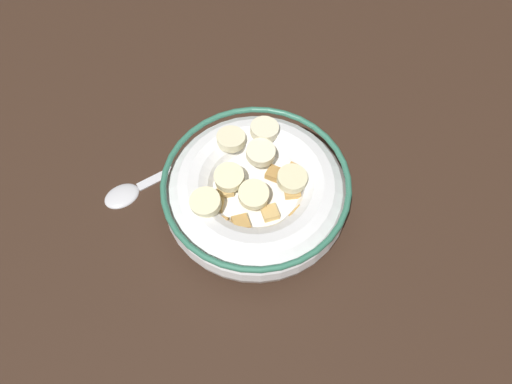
{
  "coord_description": "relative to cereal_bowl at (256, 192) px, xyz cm",
  "views": [
    {
      "loc": [
        3.4,
        -23.2,
        44.22
      ],
      "look_at": [
        0.0,
        0.0,
        3.0
      ],
      "focal_mm": 33.42,
      "sensor_mm": 36.0,
      "label": 1
    }
  ],
  "objects": [
    {
      "name": "ground_plane",
      "position": [
        0.02,
        -0.02,
        -3.89
      ],
      "size": [
        124.54,
        124.54,
        2.0
      ],
      "primitive_type": "cube",
      "color": "#332116"
    },
    {
      "name": "spoon",
      "position": [
        -12.33,
        0.73,
        -2.56
      ],
      "size": [
        13.04,
        11.44,
        0.8
      ],
      "color": "silver",
      "rests_on": "ground_plane"
    },
    {
      "name": "cereal_bowl",
      "position": [
        0.0,
        0.0,
        0.0
      ],
      "size": [
        18.43,
        18.43,
        6.1
      ],
      "color": "white",
      "rests_on": "ground_plane"
    }
  ]
}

